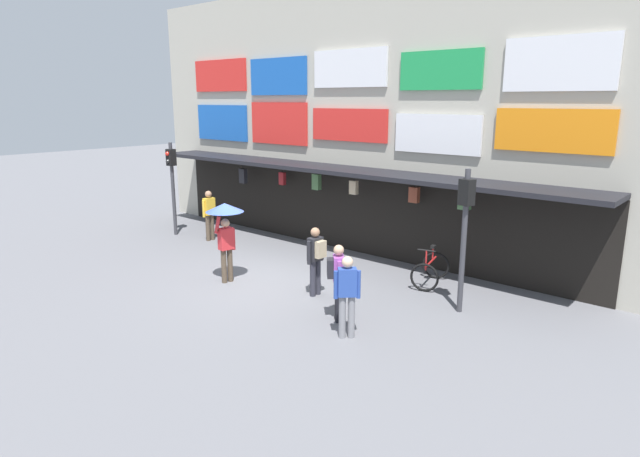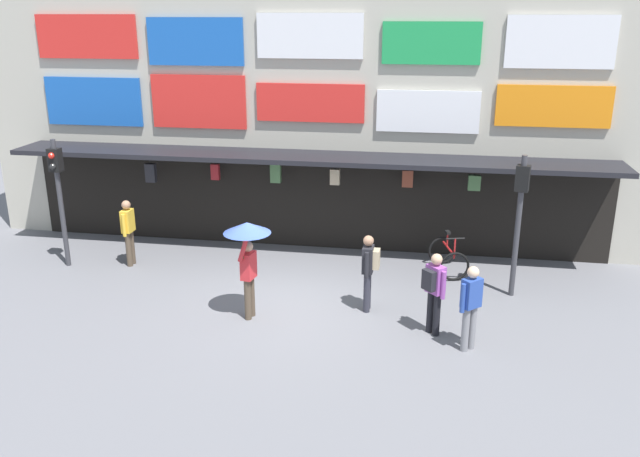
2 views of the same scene
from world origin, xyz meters
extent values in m
plane|color=slate|center=(0.00, 0.00, 0.00)|extent=(80.00, 80.00, 0.00)
cube|color=#B2AD9E|center=(0.00, 4.60, 4.00)|extent=(18.00, 1.20, 8.00)
cube|color=black|center=(0.00, 3.30, 2.60)|extent=(15.30, 1.40, 0.12)
cube|color=red|center=(-5.90, 3.95, 5.45)|extent=(2.76, 0.08, 1.11)
cube|color=blue|center=(-2.95, 3.95, 5.34)|extent=(2.52, 0.08, 1.18)
cube|color=white|center=(0.00, 3.95, 5.50)|extent=(2.65, 0.08, 1.08)
cube|color=green|center=(2.95, 3.95, 5.35)|extent=(2.34, 0.08, 0.99)
cube|color=white|center=(5.90, 3.95, 5.40)|extent=(2.48, 0.08, 1.20)
cube|color=blue|center=(-5.90, 3.95, 3.78)|extent=(2.70, 0.08, 1.27)
cube|color=red|center=(-2.95, 3.95, 3.83)|extent=(2.53, 0.08, 1.37)
cube|color=red|center=(0.00, 3.95, 3.87)|extent=(2.77, 0.08, 0.96)
cube|color=white|center=(2.95, 3.95, 3.72)|extent=(2.52, 0.08, 1.03)
cube|color=orange|center=(5.90, 3.95, 3.92)|extent=(2.68, 0.08, 0.99)
cylinder|color=black|center=(-4.19, 3.39, 2.40)|extent=(0.02, 0.02, 0.28)
cube|color=#232328|center=(-4.19, 3.39, 2.02)|extent=(0.27, 0.16, 0.49)
cylinder|color=black|center=(-2.48, 3.60, 2.40)|extent=(0.02, 0.02, 0.27)
cube|color=maroon|center=(-2.48, 3.60, 2.06)|extent=(0.22, 0.13, 0.41)
cylinder|color=black|center=(-0.80, 3.40, 2.46)|extent=(0.02, 0.02, 0.16)
cube|color=#477042|center=(-0.80, 3.40, 2.14)|extent=(0.26, 0.16, 0.48)
cylinder|color=black|center=(0.75, 3.25, 2.44)|extent=(0.02, 0.02, 0.20)
cube|color=tan|center=(0.75, 3.25, 2.15)|extent=(0.24, 0.14, 0.39)
cylinder|color=black|center=(2.54, 3.61, 2.42)|extent=(0.02, 0.02, 0.24)
cube|color=brown|center=(2.54, 3.61, 2.09)|extent=(0.27, 0.16, 0.42)
cylinder|color=black|center=(4.16, 3.33, 2.43)|extent=(0.02, 0.02, 0.23)
cube|color=#477042|center=(4.16, 3.33, 2.13)|extent=(0.29, 0.18, 0.37)
cube|color=black|center=(0.00, 3.98, 1.25)|extent=(15.30, 0.04, 2.50)
cylinder|color=#38383D|center=(-5.76, 1.58, 1.60)|extent=(0.12, 0.12, 3.20)
cube|color=black|center=(-5.76, 1.58, 2.70)|extent=(0.28, 0.24, 0.56)
sphere|color=red|center=(-5.76, 1.45, 2.83)|extent=(0.15, 0.15, 0.15)
sphere|color=black|center=(-5.76, 1.45, 2.57)|extent=(0.15, 0.15, 0.15)
cylinder|color=#38383D|center=(5.03, 1.58, 1.60)|extent=(0.12, 0.12, 3.20)
cube|color=black|center=(5.03, 1.58, 2.70)|extent=(0.33, 0.30, 0.56)
sphere|color=red|center=(5.06, 1.70, 2.83)|extent=(0.15, 0.15, 0.15)
sphere|color=black|center=(5.06, 1.70, 2.57)|extent=(0.15, 0.15, 0.15)
torus|color=black|center=(3.77, 2.19, 0.36)|extent=(0.71, 0.24, 0.72)
torus|color=black|center=(3.50, 3.26, 0.36)|extent=(0.71, 0.24, 0.72)
cylinder|color=#B21E1E|center=(3.63, 2.72, 0.61)|extent=(0.30, 0.97, 0.05)
cylinder|color=#B21E1E|center=(3.59, 2.88, 0.78)|extent=(0.04, 0.04, 0.35)
cube|color=black|center=(3.59, 2.88, 0.97)|extent=(0.15, 0.22, 0.06)
cylinder|color=#B21E1E|center=(3.75, 2.27, 0.78)|extent=(0.04, 0.04, 0.50)
cylinder|color=black|center=(3.75, 2.27, 1.03)|extent=(0.44, 0.14, 0.04)
cylinder|color=brown|center=(-0.45, -0.42, 0.44)|extent=(0.14, 0.14, 0.88)
cylinder|color=brown|center=(-0.48, -0.60, 0.44)|extent=(0.14, 0.14, 0.88)
cube|color=red|center=(-0.46, -0.51, 1.16)|extent=(0.28, 0.39, 0.56)
sphere|color=tan|center=(-0.46, -0.51, 1.57)|extent=(0.22, 0.22, 0.22)
cylinder|color=red|center=(-0.42, -0.29, 1.11)|extent=(0.09, 0.09, 0.56)
cylinder|color=red|center=(-0.50, -0.72, 1.56)|extent=(0.23, 0.09, 0.48)
cylinder|color=#4C3823|center=(-0.50, -0.72, 1.67)|extent=(0.02, 0.02, 0.55)
cone|color=#334C99|center=(-0.46, -0.51, 1.97)|extent=(0.96, 0.96, 0.22)
cylinder|color=black|center=(3.23, -0.52, 0.44)|extent=(0.14, 0.14, 0.88)
cylinder|color=black|center=(3.36, -0.65, 0.44)|extent=(0.14, 0.14, 0.88)
cube|color=#9E4CA8|center=(3.29, -0.59, 1.16)|extent=(0.41, 0.41, 0.56)
sphere|color=tan|center=(3.29, -0.59, 1.57)|extent=(0.22, 0.22, 0.22)
cylinder|color=#9E4CA8|center=(3.14, -0.43, 1.11)|extent=(0.09, 0.09, 0.56)
cylinder|color=#9E4CA8|center=(3.44, -0.75, 1.11)|extent=(0.09, 0.09, 0.56)
cube|color=#232328|center=(3.18, -0.70, 1.18)|extent=(0.31, 0.31, 0.40)
cylinder|color=#2D2D38|center=(1.90, 0.17, 0.44)|extent=(0.14, 0.14, 0.88)
cylinder|color=#2D2D38|center=(1.91, 0.35, 0.44)|extent=(0.14, 0.14, 0.88)
cube|color=#232328|center=(1.90, 0.26, 1.16)|extent=(0.23, 0.36, 0.56)
sphere|color=#A87A5B|center=(1.90, 0.26, 1.57)|extent=(0.22, 0.22, 0.22)
cylinder|color=#232328|center=(1.90, 0.04, 1.11)|extent=(0.09, 0.09, 0.56)
cylinder|color=#232328|center=(1.91, 0.48, 1.11)|extent=(0.09, 0.09, 0.56)
cube|color=tan|center=(2.06, 0.25, 1.18)|extent=(0.17, 0.28, 0.40)
cylinder|color=brown|center=(-4.21, 1.97, 0.44)|extent=(0.14, 0.14, 0.88)
cylinder|color=brown|center=(-4.21, 1.79, 0.44)|extent=(0.14, 0.14, 0.88)
cube|color=gold|center=(-4.21, 1.88, 1.16)|extent=(0.22, 0.36, 0.56)
sphere|color=#A87A5B|center=(-4.21, 1.88, 1.57)|extent=(0.22, 0.22, 0.22)
cylinder|color=gold|center=(-4.21, 2.10, 1.11)|extent=(0.09, 0.09, 0.56)
cylinder|color=gold|center=(-4.21, 1.66, 1.11)|extent=(0.09, 0.09, 0.56)
cylinder|color=gray|center=(4.01, -1.07, 0.44)|extent=(0.14, 0.14, 0.88)
cylinder|color=gray|center=(3.88, -1.20, 0.44)|extent=(0.14, 0.14, 0.88)
cube|color=#28479E|center=(3.95, -1.14, 1.16)|extent=(0.41, 0.41, 0.56)
sphere|color=beige|center=(3.95, -1.14, 1.57)|extent=(0.22, 0.22, 0.22)
cylinder|color=#28479E|center=(4.11, -0.98, 1.11)|extent=(0.09, 0.09, 0.56)
cylinder|color=#28479E|center=(3.79, -1.29, 1.11)|extent=(0.09, 0.09, 0.56)
camera|label=1|loc=(10.03, -9.00, 4.62)|focal=30.25mm
camera|label=2|loc=(3.05, -12.42, 6.06)|focal=36.63mm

